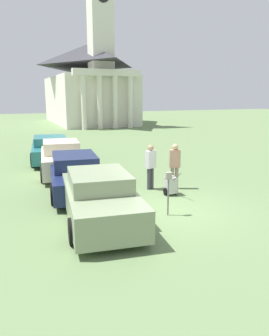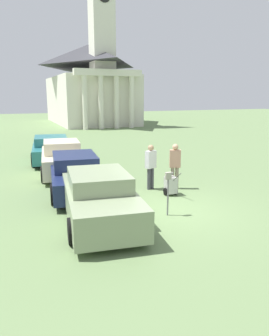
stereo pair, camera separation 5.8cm
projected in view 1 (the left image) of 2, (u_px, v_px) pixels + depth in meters
name	position (u px, v px, depth m)	size (l,w,h in m)	color
ground_plane	(167.00, 210.00, 10.48)	(120.00, 120.00, 0.00)	#607A4C
parked_car_sage	(98.00, 196.00, 9.67)	(2.45, 5.23, 1.46)	gray
parked_car_navy	(75.00, 173.00, 12.63)	(2.41, 5.44, 1.43)	#19234C
parked_car_cream	(61.00, 158.00, 15.21)	(2.33, 4.79, 1.57)	beige
parked_car_teal	(51.00, 149.00, 18.35)	(2.55, 5.33, 1.38)	#23666B
parking_meter	(168.00, 186.00, 9.87)	(0.18, 0.09, 1.36)	slate
person_worker	(151.00, 164.00, 12.66)	(0.47, 0.35, 1.75)	#3F3F47
person_supervisor	(175.00, 163.00, 12.72)	(0.47, 0.37, 1.78)	gray
equipment_cart	(171.00, 185.00, 12.05)	(0.48, 0.99, 1.00)	#B2B2AD
church	(88.00, 81.00, 41.82)	(8.94, 16.87, 21.64)	silver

